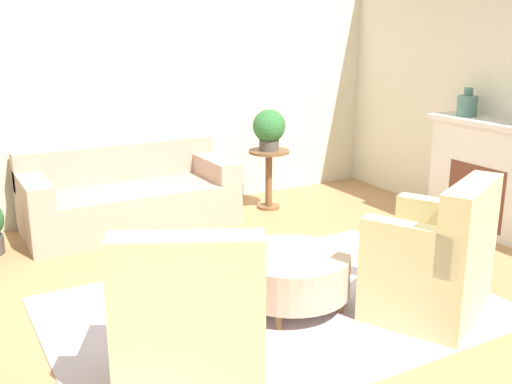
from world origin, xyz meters
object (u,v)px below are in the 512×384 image
object	(u,v)px
armchair_right	(435,264)
potted_plant_on_side_table	(269,128)
side_table	(269,170)
armchair_left	(191,327)
ottoman_table	(291,273)
couch	(129,198)
vase_mantel_near	(467,105)

from	to	relation	value
armchair_right	potted_plant_on_side_table	world-z (taller)	potted_plant_on_side_table
side_table	potted_plant_on_side_table	size ratio (longest dim) A/B	1.47
potted_plant_on_side_table	armchair_left	bearing A→B (deg)	-127.62
armchair_right	ottoman_table	bearing A→B (deg)	143.19
armchair_left	armchair_right	bearing A→B (deg)	-0.00
couch	armchair_left	world-z (taller)	armchair_left
armchair_right	ottoman_table	distance (m)	1.03
armchair_left	potted_plant_on_side_table	xyz separation A→B (m)	(2.20, 2.85, 0.53)
armchair_left	couch	bearing A→B (deg)	78.56
armchair_left	ottoman_table	bearing A→B (deg)	30.01
couch	armchair_left	bearing A→B (deg)	-101.44
armchair_right	potted_plant_on_side_table	xyz separation A→B (m)	(0.32, 2.85, 0.53)
couch	vase_mantel_near	size ratio (longest dim) A/B	7.32
couch	armchair_right	size ratio (longest dim) A/B	2.04
armchair_right	side_table	distance (m)	2.87
armchair_right	vase_mantel_near	bearing A→B (deg)	38.25
armchair_right	vase_mantel_near	xyz separation A→B (m)	(1.83, 1.44, 0.85)
vase_mantel_near	ottoman_table	bearing A→B (deg)	-162.62
couch	ottoman_table	bearing A→B (deg)	-79.31
couch	vase_mantel_near	world-z (taller)	vase_mantel_near
side_table	vase_mantel_near	distance (m)	2.22
armchair_left	side_table	world-z (taller)	armchair_left
ottoman_table	side_table	bearing A→B (deg)	63.08
ottoman_table	couch	bearing A→B (deg)	100.69
ottoman_table	potted_plant_on_side_table	world-z (taller)	potted_plant_on_side_table
armchair_right	potted_plant_on_side_table	bearing A→B (deg)	83.63
side_table	potted_plant_on_side_table	bearing A→B (deg)	180.00
armchair_right	side_table	xyz separation A→B (m)	(0.32, 2.85, 0.05)
armchair_left	vase_mantel_near	distance (m)	4.07
couch	potted_plant_on_side_table	distance (m)	1.72
couch	side_table	world-z (taller)	couch
armchair_left	vase_mantel_near	bearing A→B (deg)	21.24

